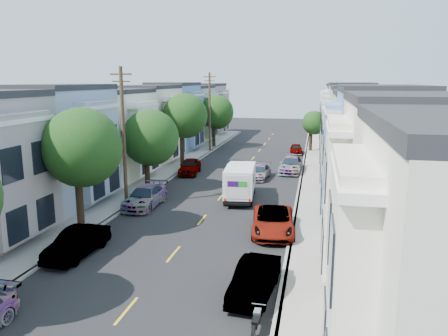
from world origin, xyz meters
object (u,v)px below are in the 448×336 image
utility_pole_far (210,112)px  fedex_truck (240,181)px  tree_e (216,112)px  lead_sedan (259,172)px  parked_left_d (190,166)px  utility_pole_near (124,137)px  parked_right_c (291,165)px  motorcycle (256,321)px  parked_right_b (273,221)px  parked_right_d (296,149)px  tree_d (184,116)px  parked_left_b (77,243)px  tree_far_r (314,123)px  tree_b (81,148)px  parked_right_a (255,279)px  parked_left_c (145,197)px  tree_c (149,138)px

utility_pole_far → fedex_truck: bearing=-70.5°
tree_e → lead_sedan: bearing=-65.3°
tree_e → parked_left_d: bearing=-85.5°
tree_e → utility_pole_near: bearing=-90.0°
parked_right_c → motorcycle: (0.45, -29.07, -0.38)m
parked_right_b → parked_right_d: bearing=84.1°
tree_d → parked_left_b: 24.60m
tree_d → utility_pole_near: utility_pole_near is taller
tree_far_r → parked_right_b: 32.32m
tree_d → tree_e: 14.75m
utility_pole_near → parked_right_d: bearing=66.8°
utility_pole_near → motorcycle: (11.65, -14.32, -4.76)m
parked_left_d → parked_right_c: 10.21m
tree_b → parked_right_b: 12.31m
parked_right_a → lead_sedan: bearing=102.3°
tree_b → parked_left_b: bearing=-67.4°
parked_right_a → parked_right_d: size_ratio=1.12×
utility_pole_far → motorcycle: size_ratio=5.40×
parked_left_b → fedex_truck: bearing=66.3°
tree_b → parked_right_a: bearing=-26.8°
tree_d → tree_e: size_ratio=1.09×
parked_left_d → fedex_truck: bearing=-57.5°
tree_e → parked_left_c: (1.40, -29.35, -4.10)m
parked_right_a → motorcycle: bearing=-75.3°
tree_d → motorcycle: tree_d is taller
parked_left_b → parked_right_c: size_ratio=0.85×
parked_left_b → parked_right_c: parked_right_c is taller
utility_pole_near → parked_left_b: size_ratio=2.28×
tree_e → parked_left_d: size_ratio=1.53×
parked_right_b → motorcycle: parked_right_b is taller
tree_b → tree_e: bearing=90.0°
tree_b → parked_left_c: tree_b is taller
utility_pole_far → parked_left_d: utility_pole_far is taller
lead_sedan → parked_right_a: (2.75, -22.72, 0.10)m
utility_pole_near → parked_right_a: (11.20, -11.56, -4.43)m
parked_left_d → motorcycle: size_ratio=2.54×
tree_b → parked_right_c: tree_b is taller
parked_left_c → parked_right_b: bearing=-20.5°
tree_c → parked_left_c: 6.20m
motorcycle → parked_right_d: bearing=91.8°
parked_right_a → parked_right_b: size_ratio=0.80×
utility_pole_near → parked_right_b: 12.55m
tree_b → fedex_truck: bearing=50.2°
tree_b → lead_sedan: (8.45, 17.07, -4.66)m
utility_pole_near → parked_right_d: 28.81m
tree_d → parked_left_d: tree_d is taller
lead_sedan → parked_left_b: parked_left_b is taller
utility_pole_far → motorcycle: 42.24m
tree_far_r → parked_right_a: size_ratio=1.22×
tree_d → parked_left_b: bearing=-86.7°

